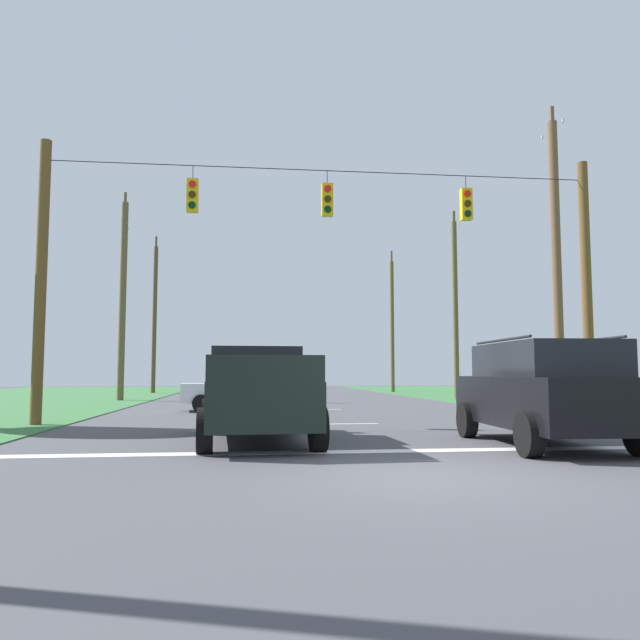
{
  "coord_description": "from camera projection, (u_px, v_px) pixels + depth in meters",
  "views": [
    {
      "loc": [
        -2.36,
        -8.34,
        1.4
      ],
      "look_at": [
        0.08,
        12.6,
        3.2
      ],
      "focal_mm": 34.89,
      "sensor_mm": 36.0,
      "label": 1
    }
  ],
  "objects": [
    {
      "name": "lane_dash_1",
      "position": [
        309.0,
        409.0,
        23.86
      ],
      "size": [
        2.5,
        0.15,
        0.01
      ],
      "primitive_type": "cube",
      "rotation": [
        0.0,
        0.0,
        1.57
      ],
      "color": "white",
      "rests_on": "ground"
    },
    {
      "name": "lane_dash_2",
      "position": [
        297.0,
        402.0,
        29.7
      ],
      "size": [
        2.5,
        0.15,
        0.01
      ],
      "primitive_type": "cube",
      "rotation": [
        0.0,
        0.0,
        1.57
      ],
      "color": "white",
      "rests_on": "ground"
    },
    {
      "name": "distant_car_oncoming",
      "position": [
        556.0,
        387.0,
        27.28
      ],
      "size": [
        4.39,
        2.2,
        1.52
      ],
      "color": "navy",
      "rests_on": "ground"
    },
    {
      "name": "distant_car_crossing_white",
      "position": [
        239.0,
        389.0,
        23.26
      ],
      "size": [
        4.44,
        2.32,
        1.52
      ],
      "color": "silver",
      "rests_on": "ground"
    },
    {
      "name": "overhead_signal_span",
      "position": [
        328.0,
        272.0,
        17.77
      ],
      "size": [
        15.99,
        0.31,
        7.81
      ],
      "color": "brown",
      "rests_on": "ground"
    },
    {
      "name": "utility_pole_mid_right",
      "position": [
        557.0,
        261.0,
        21.97
      ],
      "size": [
        0.33,
        1.61,
        11.01
      ],
      "color": "brown",
      "rests_on": "ground"
    },
    {
      "name": "utility_pole_near_left",
      "position": [
        392.0,
        324.0,
        45.61
      ],
      "size": [
        0.28,
        2.0,
        10.43
      ],
      "color": "brown",
      "rests_on": "ground"
    },
    {
      "name": "utility_pole_distant_right",
      "position": [
        155.0,
        315.0,
        43.54
      ],
      "size": [
        0.3,
        1.91,
        11.06
      ],
      "color": "brown",
      "rests_on": "ground"
    },
    {
      "name": "utility_pole_far_left",
      "position": [
        123.0,
        296.0,
        31.84
      ],
      "size": [
        0.34,
        1.83,
        10.78
      ],
      "color": "brown",
      "rests_on": "ground"
    },
    {
      "name": "stop_bar_stripe",
      "position": [
        379.0,
        451.0,
        11.13
      ],
      "size": [
        13.56,
        0.45,
        0.01
      ],
      "primitive_type": "cube",
      "color": "white",
      "rests_on": "ground"
    },
    {
      "name": "suv_black",
      "position": [
        543.0,
        391.0,
        12.04
      ],
      "size": [
        2.35,
        4.86,
        2.05
      ],
      "color": "black",
      "rests_on": "ground"
    },
    {
      "name": "ground_plane",
      "position": [
        421.0,
        477.0,
        8.41
      ],
      "size": [
        120.0,
        120.0,
        0.0
      ],
      "primitive_type": "plane",
      "color": "#47474C"
    },
    {
      "name": "lane_dash_0",
      "position": [
        333.0,
        424.0,
        17.07
      ],
      "size": [
        2.5,
        0.15,
        0.01
      ],
      "primitive_type": "cube",
      "rotation": [
        0.0,
        0.0,
        1.57
      ],
      "color": "white",
      "rests_on": "ground"
    },
    {
      "name": "pickup_truck",
      "position": [
        256.0,
        394.0,
        12.9
      ],
      "size": [
        2.48,
        5.49,
        1.95
      ],
      "color": "black",
      "rests_on": "ground"
    },
    {
      "name": "utility_pole_far_right",
      "position": [
        455.0,
        307.0,
        32.58
      ],
      "size": [
        0.27,
        1.64,
        9.99
      ],
      "color": "brown",
      "rests_on": "ground"
    }
  ]
}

